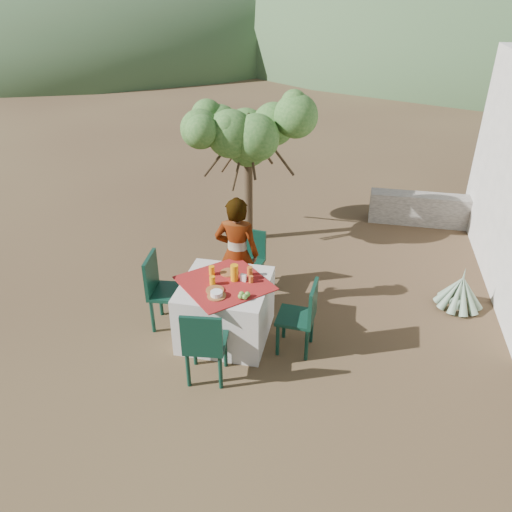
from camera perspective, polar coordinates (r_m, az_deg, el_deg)
The scene contains 23 objects.
ground at distance 6.80m, azimuth -7.50°, elevation -5.92°, with size 160.00×160.00×0.00m, color #3E271C.
table at distance 6.08m, azimuth -3.49°, elevation -6.11°, with size 1.30×1.30×0.76m.
chair_far at distance 6.93m, azimuth -0.74°, elevation -0.20°, with size 0.45×0.45×0.87m.
chair_near at distance 5.36m, azimuth -5.91°, elevation -9.89°, with size 0.48×0.48×0.94m.
chair_left at distance 6.27m, azimuth -10.70°, elevation -3.58°, with size 0.49×0.49×0.98m.
chair_right at distance 5.79m, azimuth 5.34°, elevation -6.67°, with size 0.44×0.44×0.91m.
person at distance 6.39m, azimuth -2.18°, elevation 0.18°, with size 0.57×0.38×1.57m, color #8C6651.
shrub_tree at distance 7.94m, azimuth -0.33°, elevation 13.21°, with size 1.83×1.79×2.15m.
agave at distance 7.19m, azimuth 22.29°, elevation -3.86°, with size 0.63×0.62×0.67m.
stone_wall at distance 9.47m, azimuth 20.73°, elevation 4.83°, with size 2.60×0.35×0.55m, color gray.
hill_near_left at distance 40.68m, azimuth -19.06°, elevation 22.30°, with size 40.00×40.00×16.00m, color #2E4929.
hill_far_center at distance 57.66m, azimuth 6.55°, elevation 25.18°, with size 60.00×60.00×24.00m, color slate.
plate_far at distance 6.04m, azimuth -3.13°, elevation -1.89°, with size 0.21×0.21×0.01m, color brown.
plate_near at distance 5.72m, azimuth -4.72°, elevation -3.91°, with size 0.21×0.21×0.01m, color brown.
glass_far at distance 6.01m, azimuth -5.08°, elevation -1.65°, with size 0.07×0.07×0.11m, color orange.
glass_near at distance 5.81m, azimuth -5.01°, elevation -2.81°, with size 0.07×0.07×0.11m, color orange.
juice_pitcher at distance 5.85m, azimuth -2.48°, elevation -1.93°, with size 0.09×0.09×0.20m, color orange.
bowl_plate at distance 5.63m, azimuth -4.52°, elevation -4.56°, with size 0.22×0.22×0.01m, color brown.
white_bowl at distance 5.61m, azimuth -4.53°, elevation -4.29°, with size 0.14×0.14×0.05m, color white.
jar_left at distance 5.84m, azimuth -0.58°, elevation -2.66°, with size 0.05×0.05×0.08m, color #BF6021.
jar_right at distance 5.98m, azimuth -0.70°, elevation -1.72°, with size 0.07×0.07×0.11m, color #BF6021.
napkin_holder at distance 5.86m, azimuth -1.45°, elevation -2.49°, with size 0.07×0.04×0.09m, color white.
fruit_cluster at distance 5.57m, azimuth -1.42°, elevation -4.52°, with size 0.13×0.12×0.06m.
Camera 1 is at (2.00, -5.21, 3.89)m, focal length 35.00 mm.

